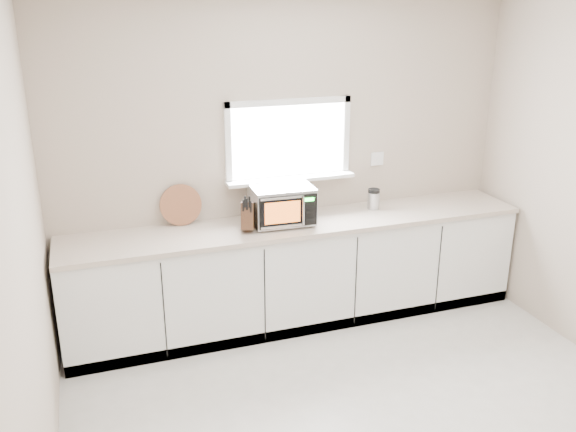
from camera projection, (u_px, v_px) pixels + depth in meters
name	position (u px, v px, depth m)	size (l,w,h in m)	color
back_wall	(288.00, 161.00, 5.22)	(4.00, 0.17, 2.70)	#B5A490
cabinets	(299.00, 273.00, 5.26)	(3.92, 0.60, 0.88)	white
countertop	(300.00, 224.00, 5.10)	(3.92, 0.64, 0.04)	beige
microwave	(282.00, 204.00, 4.99)	(0.51, 0.43, 0.32)	black
knife_block	(248.00, 215.00, 4.84)	(0.16, 0.23, 0.30)	#4F361C
cutting_board	(181.00, 205.00, 4.97)	(0.34, 0.34, 0.02)	brown
coffee_grinder	(374.00, 199.00, 5.38)	(0.13, 0.13, 0.18)	#B2B5B9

